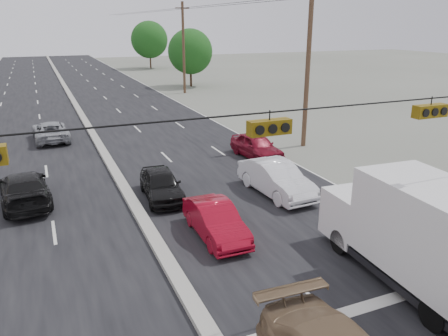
{
  "coord_description": "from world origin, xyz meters",
  "views": [
    {
      "loc": [
        -3.33,
        -8.64,
        7.74
      ],
      "look_at": [
        3.21,
        6.65,
        2.2
      ],
      "focal_mm": 35.0,
      "sensor_mm": 36.0,
      "label": 1
    }
  ],
  "objects_px": {
    "tree_right_far": "(149,40)",
    "oncoming_far": "(50,131)",
    "utility_pole_right_b": "(308,67)",
    "queue_car_b": "(276,179)",
    "utility_pole_right_c": "(184,48)",
    "tree_right_mid": "(190,52)",
    "queue_car_a": "(161,185)",
    "red_sedan": "(215,221)",
    "queue_car_e": "(257,146)",
    "oncoming_near": "(24,189)",
    "box_truck": "(417,232)"
  },
  "relations": [
    {
      "from": "oncoming_near",
      "to": "queue_car_e",
      "type": "bearing_deg",
      "value": -174.82
    },
    {
      "from": "oncoming_far",
      "to": "box_truck",
      "type": "bearing_deg",
      "value": 109.68
    },
    {
      "from": "queue_car_b",
      "to": "oncoming_near",
      "type": "distance_m",
      "value": 11.43
    },
    {
      "from": "red_sedan",
      "to": "queue_car_b",
      "type": "distance_m",
      "value": 5.17
    },
    {
      "from": "queue_car_b",
      "to": "utility_pole_right_c",
      "type": "bearing_deg",
      "value": 75.8
    },
    {
      "from": "utility_pole_right_b",
      "to": "queue_car_b",
      "type": "xyz_separation_m",
      "value": [
        -5.98,
        -6.86,
        -4.33
      ]
    },
    {
      "from": "oncoming_near",
      "to": "oncoming_far",
      "type": "relative_size",
      "value": 1.04
    },
    {
      "from": "utility_pole_right_c",
      "to": "queue_car_a",
      "type": "xyz_separation_m",
      "value": [
        -11.1,
        -30.25,
        -4.42
      ]
    },
    {
      "from": "utility_pole_right_c",
      "to": "red_sedan",
      "type": "distance_m",
      "value": 36.52
    },
    {
      "from": "utility_pole_right_b",
      "to": "queue_car_e",
      "type": "xyz_separation_m",
      "value": [
        -4.14,
        -1.27,
        -4.39
      ]
    },
    {
      "from": "tree_right_mid",
      "to": "queue_car_b",
      "type": "height_order",
      "value": "tree_right_mid"
    },
    {
      "from": "box_truck",
      "to": "queue_car_b",
      "type": "relative_size",
      "value": 1.45
    },
    {
      "from": "oncoming_far",
      "to": "queue_car_a",
      "type": "bearing_deg",
      "value": 104.92
    },
    {
      "from": "utility_pole_right_b",
      "to": "queue_car_a",
      "type": "relative_size",
      "value": 2.48
    },
    {
      "from": "queue_car_a",
      "to": "oncoming_near",
      "type": "distance_m",
      "value": 6.07
    },
    {
      "from": "utility_pole_right_b",
      "to": "queue_car_b",
      "type": "distance_m",
      "value": 10.08
    },
    {
      "from": "utility_pole_right_b",
      "to": "oncoming_near",
      "type": "height_order",
      "value": "utility_pole_right_b"
    },
    {
      "from": "utility_pole_right_c",
      "to": "queue_car_a",
      "type": "distance_m",
      "value": 32.52
    },
    {
      "from": "tree_right_mid",
      "to": "queue_car_b",
      "type": "bearing_deg",
      "value": -102.96
    },
    {
      "from": "tree_right_mid",
      "to": "queue_car_a",
      "type": "height_order",
      "value": "tree_right_mid"
    },
    {
      "from": "oncoming_near",
      "to": "oncoming_far",
      "type": "bearing_deg",
      "value": -102.27
    },
    {
      "from": "utility_pole_right_c",
      "to": "queue_car_e",
      "type": "xyz_separation_m",
      "value": [
        -4.14,
        -26.27,
        -4.39
      ]
    },
    {
      "from": "queue_car_a",
      "to": "tree_right_far",
      "type": "bearing_deg",
      "value": 80.57
    },
    {
      "from": "utility_pole_right_c",
      "to": "oncoming_far",
      "type": "xyz_separation_m",
      "value": [
        -15.32,
        -17.02,
        -4.45
      ]
    },
    {
      "from": "utility_pole_right_c",
      "to": "queue_car_b",
      "type": "distance_m",
      "value": 32.7
    },
    {
      "from": "box_truck",
      "to": "red_sedan",
      "type": "bearing_deg",
      "value": 133.79
    },
    {
      "from": "utility_pole_right_b",
      "to": "oncoming_far",
      "type": "bearing_deg",
      "value": 152.49
    },
    {
      "from": "tree_right_mid",
      "to": "oncoming_far",
      "type": "bearing_deg",
      "value": -128.97
    },
    {
      "from": "queue_car_a",
      "to": "queue_car_e",
      "type": "bearing_deg",
      "value": 33.95
    },
    {
      "from": "queue_car_b",
      "to": "oncoming_far",
      "type": "height_order",
      "value": "queue_car_b"
    },
    {
      "from": "utility_pole_right_c",
      "to": "red_sedan",
      "type": "xyz_separation_m",
      "value": [
        -10.25,
        -34.77,
        -4.45
      ]
    },
    {
      "from": "tree_right_far",
      "to": "box_truck",
      "type": "xyz_separation_m",
      "value": [
        -9.31,
        -70.03,
        -3.21
      ]
    },
    {
      "from": "utility_pole_right_b",
      "to": "tree_right_mid",
      "type": "height_order",
      "value": "utility_pole_right_b"
    },
    {
      "from": "tree_right_far",
      "to": "oncoming_far",
      "type": "xyz_separation_m",
      "value": [
        -18.82,
        -47.02,
        -4.3
      ]
    },
    {
      "from": "red_sedan",
      "to": "oncoming_far",
      "type": "relative_size",
      "value": 0.84
    },
    {
      "from": "utility_pole_right_c",
      "to": "queue_car_a",
      "type": "relative_size",
      "value": 2.48
    },
    {
      "from": "tree_right_mid",
      "to": "queue_car_a",
      "type": "xyz_separation_m",
      "value": [
        -13.6,
        -35.25,
        -3.65
      ]
    },
    {
      "from": "utility_pole_right_c",
      "to": "tree_right_mid",
      "type": "height_order",
      "value": "utility_pole_right_c"
    },
    {
      "from": "queue_car_a",
      "to": "queue_car_e",
      "type": "xyz_separation_m",
      "value": [
        6.96,
        3.98,
        0.03
      ]
    },
    {
      "from": "tree_right_far",
      "to": "queue_car_b",
      "type": "bearing_deg",
      "value": -98.72
    },
    {
      "from": "red_sedan",
      "to": "tree_right_far",
      "type": "bearing_deg",
      "value": 78.51
    },
    {
      "from": "red_sedan",
      "to": "queue_car_a",
      "type": "xyz_separation_m",
      "value": [
        -0.85,
        4.52,
        0.03
      ]
    },
    {
      "from": "queue_car_b",
      "to": "oncoming_far",
      "type": "relative_size",
      "value": 0.99
    },
    {
      "from": "red_sedan",
      "to": "queue_car_e",
      "type": "xyz_separation_m",
      "value": [
        6.12,
        8.51,
        0.06
      ]
    },
    {
      "from": "tree_right_mid",
      "to": "red_sedan",
      "type": "relative_size",
      "value": 1.79
    },
    {
      "from": "utility_pole_right_b",
      "to": "tree_right_mid",
      "type": "bearing_deg",
      "value": 85.24
    },
    {
      "from": "utility_pole_right_c",
      "to": "tree_right_mid",
      "type": "bearing_deg",
      "value": 63.43
    },
    {
      "from": "utility_pole_right_b",
      "to": "oncoming_far",
      "type": "height_order",
      "value": "utility_pole_right_b"
    },
    {
      "from": "box_truck",
      "to": "queue_car_e",
      "type": "bearing_deg",
      "value": 86.68
    },
    {
      "from": "tree_right_far",
      "to": "queue_car_b",
      "type": "height_order",
      "value": "tree_right_far"
    }
  ]
}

